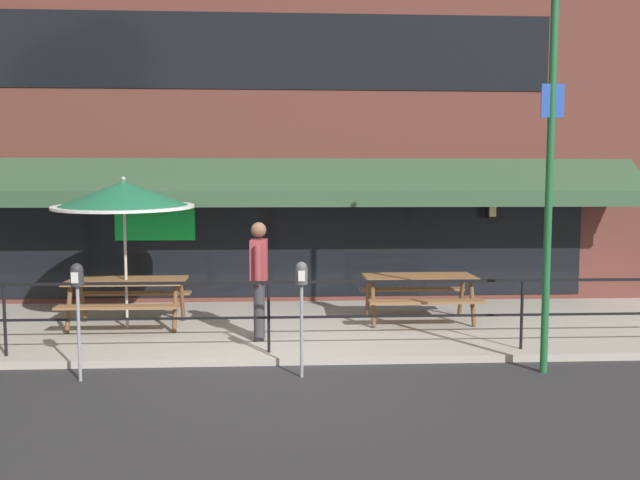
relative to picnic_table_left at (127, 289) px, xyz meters
The scene contains 11 objects.
ground_plane 3.06m from the picnic_table_left, 40.06° to the right, with size 120.00×120.00×0.00m, color #2D2D30.
patio_deck 2.37m from the picnic_table_left, ahead, with size 15.00×4.00×0.10m, color #ADA89E.
restaurant_building 4.24m from the picnic_table_left, 45.41° to the left, with size 15.00×1.60×6.92m.
patio_railing 2.79m from the picnic_table_left, 35.34° to the right, with size 13.84×0.04×0.97m.
picnic_table_left is the anchor object (origin of this frame).
picnic_table_centre 4.69m from the picnic_table_left, ahead, with size 1.80×1.42×0.76m.
patio_umbrella_left 1.47m from the picnic_table_left, 90.00° to the right, with size 2.14×2.14×2.38m.
pedestrian_walking 2.32m from the picnic_table_left, 22.87° to the right, with size 0.25×0.62×1.71m.
parking_meter_near 2.46m from the picnic_table_left, 88.97° to the right, with size 0.15×0.16×1.42m.
parking_meter_far 3.65m from the picnic_table_left, 41.76° to the right, with size 0.15×0.16×1.42m.
street_sign_pole 6.42m from the picnic_table_left, 22.42° to the right, with size 0.28×0.09×4.66m.
Camera 1 is at (0.27, -7.94, 2.34)m, focal length 35.00 mm.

